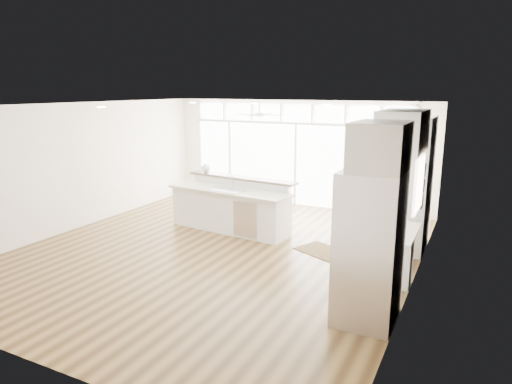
% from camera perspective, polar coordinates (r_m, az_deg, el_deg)
% --- Properties ---
extents(floor, '(7.00, 8.00, 0.02)m').
position_cam_1_polar(floor, '(8.70, -4.81, -7.37)').
color(floor, '#483116').
rests_on(floor, ground).
extents(ceiling, '(7.00, 8.00, 0.02)m').
position_cam_1_polar(ceiling, '(8.17, -5.17, 10.76)').
color(ceiling, white).
rests_on(ceiling, wall_back).
extents(wall_back, '(7.00, 0.04, 2.70)m').
position_cam_1_polar(wall_back, '(11.88, 5.15, 4.86)').
color(wall_back, white).
rests_on(wall_back, floor).
extents(wall_front, '(7.00, 0.04, 2.70)m').
position_cam_1_polar(wall_front, '(5.46, -27.57, -6.17)').
color(wall_front, white).
rests_on(wall_front, floor).
extents(wall_left, '(0.04, 8.00, 2.70)m').
position_cam_1_polar(wall_left, '(10.57, -21.43, 3.03)').
color(wall_left, white).
rests_on(wall_left, floor).
extents(wall_right, '(0.04, 8.00, 2.70)m').
position_cam_1_polar(wall_right, '(7.19, 19.57, -1.10)').
color(wall_right, white).
rests_on(wall_right, floor).
extents(glass_wall, '(5.80, 0.06, 2.08)m').
position_cam_1_polar(glass_wall, '(11.87, 5.01, 3.39)').
color(glass_wall, white).
rests_on(glass_wall, wall_back).
extents(transom_row, '(5.90, 0.06, 0.40)m').
position_cam_1_polar(transom_row, '(11.72, 5.14, 9.82)').
color(transom_row, white).
rests_on(transom_row, wall_back).
extents(desk_window, '(0.04, 0.85, 0.85)m').
position_cam_1_polar(desk_window, '(7.44, 19.67, 0.93)').
color(desk_window, white).
rests_on(desk_window, wall_right).
extents(ceiling_fan, '(1.16, 1.16, 0.32)m').
position_cam_1_polar(ceiling_fan, '(10.88, 0.42, 10.16)').
color(ceiling_fan, silver).
rests_on(ceiling_fan, ceiling).
extents(recessed_lights, '(3.40, 3.00, 0.02)m').
position_cam_1_polar(recessed_lights, '(8.35, -4.44, 10.68)').
color(recessed_lights, white).
rests_on(recessed_lights, ceiling).
extents(oven_cabinet, '(0.64, 1.20, 2.50)m').
position_cam_1_polar(oven_cabinet, '(9.00, 18.92, 0.99)').
color(oven_cabinet, white).
rests_on(oven_cabinet, floor).
extents(desk_nook, '(0.72, 1.30, 0.76)m').
position_cam_1_polar(desk_nook, '(7.80, 16.61, -7.27)').
color(desk_nook, white).
rests_on(desk_nook, floor).
extents(upper_cabinets, '(0.64, 1.30, 0.64)m').
position_cam_1_polar(upper_cabinets, '(7.37, 17.90, 7.25)').
color(upper_cabinets, white).
rests_on(upper_cabinets, wall_right).
extents(refrigerator, '(0.76, 0.90, 2.00)m').
position_cam_1_polar(refrigerator, '(6.06, 13.99, -6.71)').
color(refrigerator, silver).
rests_on(refrigerator, floor).
extents(fridge_cabinet, '(0.64, 0.90, 0.60)m').
position_cam_1_polar(fridge_cabinet, '(5.76, 15.27, 5.51)').
color(fridge_cabinet, white).
rests_on(fridge_cabinet, wall_right).
extents(framed_photos, '(0.06, 0.22, 0.80)m').
position_cam_1_polar(framed_photos, '(8.08, 20.15, 0.70)').
color(framed_photos, black).
rests_on(framed_photos, wall_right).
extents(kitchen_island, '(2.86, 1.33, 1.10)m').
position_cam_1_polar(kitchen_island, '(9.75, -3.29, -1.68)').
color(kitchen_island, white).
rests_on(kitchen_island, floor).
extents(rug, '(1.12, 1.00, 0.01)m').
position_cam_1_polar(rug, '(8.72, 8.33, -7.30)').
color(rug, '#342210').
rests_on(rug, floor).
extents(office_chair, '(0.61, 0.58, 0.96)m').
position_cam_1_polar(office_chair, '(8.18, 14.83, -5.46)').
color(office_chair, black).
rests_on(office_chair, floor).
extents(fishbowl, '(0.22, 0.22, 0.21)m').
position_cam_1_polar(fishbowl, '(10.48, -6.27, 2.97)').
color(fishbowl, silver).
rests_on(fishbowl, kitchen_island).
extents(monitor, '(0.09, 0.48, 0.40)m').
position_cam_1_polar(monitor, '(7.64, 16.29, -3.11)').
color(monitor, black).
rests_on(monitor, desk_nook).
extents(keyboard, '(0.14, 0.35, 0.02)m').
position_cam_1_polar(keyboard, '(7.72, 14.96, -4.33)').
color(keyboard, white).
rests_on(keyboard, desk_nook).
extents(potted_plant, '(0.25, 0.28, 0.22)m').
position_cam_1_polar(potted_plant, '(8.84, 19.56, 9.65)').
color(potted_plant, '#305F28').
rests_on(potted_plant, oven_cabinet).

